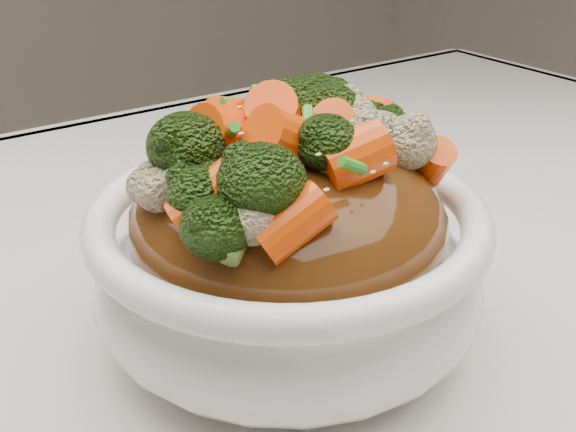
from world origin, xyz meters
TOP-DOWN VIEW (x-y plane):
  - tablecloth at (0.00, 0.00)m, footprint 1.20×0.80m
  - bowl at (-0.02, -0.03)m, footprint 0.28×0.28m
  - sauce_base at (-0.02, -0.03)m, footprint 0.23×0.23m
  - carrots at (-0.02, -0.03)m, footprint 0.23×0.23m
  - broccoli at (-0.02, -0.03)m, footprint 0.23×0.23m
  - cauliflower at (-0.02, -0.03)m, footprint 0.23×0.23m
  - scallions at (-0.02, -0.03)m, footprint 0.17×0.17m
  - sesame_seeds at (-0.02, -0.03)m, footprint 0.20×0.20m

SIDE VIEW (x-z plane):
  - tablecloth at x=0.00m, z-range 0.71..0.75m
  - bowl at x=-0.02m, z-range 0.75..0.84m
  - sauce_base at x=-0.02m, z-range 0.77..0.87m
  - cauliflower at x=-0.02m, z-range 0.86..0.90m
  - broccoli at x=-0.02m, z-range 0.86..0.91m
  - carrots at x=-0.02m, z-range 0.86..0.91m
  - scallions at x=-0.02m, z-range 0.88..0.90m
  - sesame_seeds at x=-0.02m, z-range 0.88..0.89m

